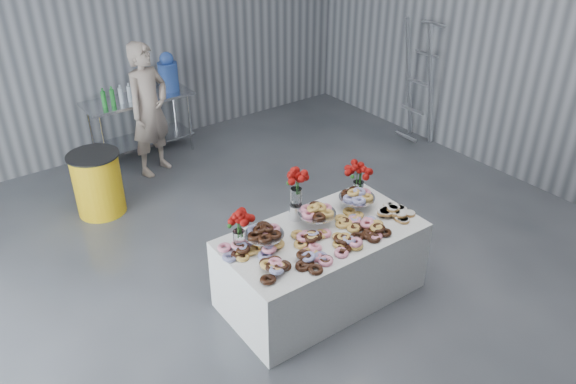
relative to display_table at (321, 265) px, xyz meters
name	(u,v)px	position (x,y,z in m)	size (l,w,h in m)	color
ground	(305,315)	(-0.30, -0.14, -0.38)	(9.00, 9.00, 0.00)	#37393F
room_walls	(274,43)	(-0.58, -0.07, 2.26)	(8.04, 9.04, 4.02)	gray
display_table	(321,265)	(0.00, 0.00, 0.00)	(1.90, 1.00, 0.75)	white
prep_table	(140,116)	(-0.10, 3.96, 0.24)	(1.50, 0.60, 0.90)	silver
donut_mounds	(326,231)	(0.00, -0.05, 0.42)	(1.80, 0.80, 0.09)	#DCAB50
cake_stand_left	(264,233)	(-0.55, 0.16, 0.52)	(0.36, 0.36, 0.17)	silver
cake_stand_mid	(317,212)	(0.05, 0.15, 0.52)	(0.36, 0.36, 0.17)	silver
cake_stand_right	(357,196)	(0.55, 0.14, 0.52)	(0.36, 0.36, 0.17)	silver
danish_pile	(392,210)	(0.75, -0.16, 0.43)	(0.48, 0.48, 0.11)	silver
bouquet_left	(238,220)	(-0.75, 0.26, 0.67)	(0.26, 0.26, 0.42)	white
bouquet_right	(359,172)	(0.70, 0.29, 0.67)	(0.26, 0.26, 0.42)	white
bouquet_center	(296,184)	(-0.04, 0.35, 0.75)	(0.26, 0.26, 0.57)	silver
water_jug	(168,73)	(0.40, 3.96, 0.77)	(0.28, 0.28, 0.55)	#4373E6
drink_bottles	(117,95)	(-0.42, 3.86, 0.66)	(0.54, 0.08, 0.27)	#268C33
person	(149,110)	(-0.16, 3.42, 0.53)	(0.66, 0.43, 1.81)	#CC8C93
trash_barrel	(98,183)	(-1.17, 2.81, 0.02)	(0.61, 0.61, 0.79)	yellow
stepladder	(419,82)	(3.45, 1.95, 0.57)	(0.24, 0.47, 1.88)	silver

